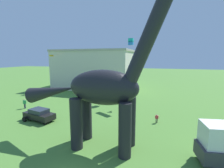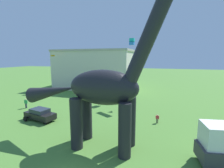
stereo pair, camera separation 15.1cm
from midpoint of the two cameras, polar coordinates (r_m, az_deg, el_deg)
dinosaur_sculpture at (r=14.33m, az=-3.62°, el=-1.15°), size 14.58×3.09×15.24m
parked_sedan_left at (r=23.58m, az=-24.10°, el=-9.61°), size 4.46×2.53×1.55m
person_far_spectator at (r=21.60m, az=15.05°, el=-11.21°), size 0.41×0.18×1.10m
person_strolling_adult at (r=29.91m, az=-28.17°, el=-5.73°), size 0.59×0.26×1.56m
kite_mid_center at (r=41.21m, az=-20.39°, el=9.20°), size 1.10×0.92×0.33m
kite_near_low at (r=25.10m, az=2.83°, el=-0.18°), size 2.70×2.76×0.78m
kite_apex at (r=32.08m, az=6.43°, el=14.37°), size 0.89×0.89×1.23m
background_building_block at (r=44.20m, az=-6.28°, el=5.15°), size 19.85×11.69×10.05m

